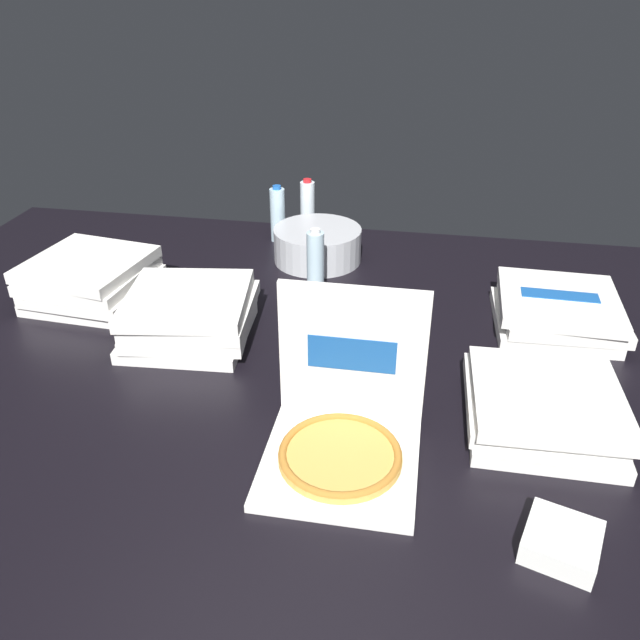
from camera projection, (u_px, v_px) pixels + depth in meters
ground_plane at (296, 378)px, 1.92m from camera, size 3.20×2.40×0.02m
open_pizza_box at (344, 427)px, 1.59m from camera, size 0.38×0.39×0.40m
pizza_stack_left_mid at (91, 280)px, 2.30m from camera, size 0.44×0.43×0.16m
pizza_stack_left_far at (190, 315)px, 2.07m from camera, size 0.44×0.43×0.16m
pizza_stack_center_far at (557, 311)px, 2.14m from camera, size 0.41×0.40×0.12m
pizza_stack_center_near at (543, 407)px, 1.68m from camera, size 0.40×0.41×0.12m
ice_bucket at (318, 245)px, 2.60m from camera, size 0.36×0.36×0.14m
water_bottle_0 at (278, 215)px, 2.76m from camera, size 0.06×0.06×0.25m
water_bottle_1 at (308, 207)px, 2.84m from camera, size 0.06×0.06×0.25m
water_bottle_2 at (315, 262)px, 2.34m from camera, size 0.06×0.06×0.25m
napkin_pile at (561, 542)px, 1.34m from camera, size 0.19×0.19×0.06m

